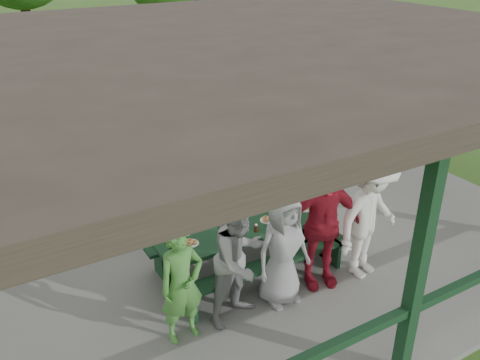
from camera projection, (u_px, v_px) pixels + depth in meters
ground at (236, 230)px, 8.91m from camera, size 90.00×90.00×0.00m
concrete_slab at (236, 228)px, 8.89m from camera, size 10.00×8.00×0.10m
pavilion_structure at (236, 47)px, 7.53m from camera, size 10.60×8.60×3.24m
picnic_table_near at (248, 242)px, 7.50m from camera, size 2.75×1.39×0.75m
picnic_table_far at (204, 186)px, 9.18m from camera, size 2.63×1.39×0.75m
table_setting at (250, 222)px, 7.41m from camera, size 2.34×0.45×0.10m
contestant_green at (182, 285)px, 6.09m from camera, size 0.59×0.40×1.57m
contestant_grey_left at (240, 259)px, 6.39m from camera, size 1.02×0.89×1.78m
contestant_grey_mid at (283, 249)px, 6.72m from camera, size 0.82×0.54×1.64m
contestant_red at (321, 224)px, 7.00m from camera, size 1.23×0.76×1.95m
contestant_white_fedora at (369, 217)px, 7.21m from camera, size 1.36×0.96×1.97m
spectator_lblue at (186, 154)px, 9.87m from camera, size 1.39×0.59×1.45m
spectator_blue at (106, 147)px, 9.57m from camera, size 0.74×0.52×1.93m
spectator_grey at (249, 136)px, 10.39m from camera, size 1.00×0.89×1.70m
pickup_truck at (179, 84)px, 15.03m from camera, size 5.31×3.04×1.39m
farm_trailer at (3, 95)px, 13.90m from camera, size 4.17×2.49×1.45m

